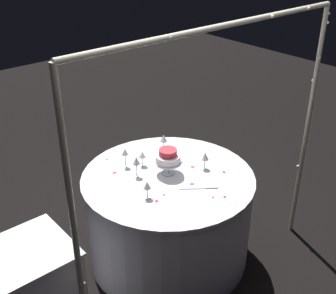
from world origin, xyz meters
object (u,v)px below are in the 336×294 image
(wine_glass_5, at_px, (205,157))
(decorative_arch, at_px, (218,130))
(wine_glass_2, at_px, (136,161))
(wine_glass_3, at_px, (125,153))
(wine_glass_0, at_px, (164,139))
(main_table, at_px, (168,216))
(cake_knife, at_px, (201,188))
(wine_glass_4, at_px, (142,155))
(tiered_cake, at_px, (168,158))
(wine_glass_1, at_px, (147,186))

(wine_glass_5, bearing_deg, decorative_arch, 52.66)
(wine_glass_2, xyz_separation_m, wine_glass_3, (-0.02, -0.18, -0.01))
(wine_glass_2, bearing_deg, wine_glass_5, 151.33)
(wine_glass_2, bearing_deg, wine_glass_0, -157.96)
(wine_glass_5, bearing_deg, main_table, -19.02)
(cake_knife, bearing_deg, wine_glass_4, -77.33)
(tiered_cake, distance_m, wine_glass_2, 0.25)
(decorative_arch, bearing_deg, wine_glass_5, -127.34)
(main_table, height_order, wine_glass_4, wine_glass_4)
(wine_glass_2, relative_size, wine_glass_4, 1.32)
(wine_glass_2, height_order, wine_glass_4, wine_glass_2)
(decorative_arch, relative_size, wine_glass_1, 16.11)
(wine_glass_2, relative_size, cake_knife, 0.72)
(wine_glass_3, xyz_separation_m, cake_knife, (-0.24, 0.64, -0.12))
(wine_glass_3, bearing_deg, wine_glass_2, 83.64)
(main_table, bearing_deg, wine_glass_1, 22.64)
(wine_glass_0, distance_m, wine_glass_4, 0.30)
(wine_glass_3, distance_m, wine_glass_5, 0.65)
(decorative_arch, relative_size, wine_glass_4, 16.93)
(wine_glass_1, bearing_deg, cake_knife, 156.73)
(decorative_arch, xyz_separation_m, wine_glass_3, (0.17, -0.85, -0.47))
(decorative_arch, relative_size, wine_glass_0, 13.75)
(decorative_arch, relative_size, wine_glass_2, 12.85)
(wine_glass_2, relative_size, wine_glass_3, 1.06)
(tiered_cake, height_order, wine_glass_0, tiered_cake)
(wine_glass_1, bearing_deg, wine_glass_2, -113.11)
(tiered_cake, height_order, wine_glass_5, tiered_cake)
(decorative_arch, distance_m, wine_glass_0, 0.99)
(decorative_arch, height_order, wine_glass_4, decorative_arch)
(decorative_arch, relative_size, wine_glass_5, 15.15)
(wine_glass_3, bearing_deg, wine_glass_0, 178.64)
(wine_glass_0, xyz_separation_m, wine_glass_4, (0.29, 0.07, -0.03))
(wine_glass_0, relative_size, wine_glass_5, 1.10)
(wine_glass_0, bearing_deg, wine_glass_2, 22.04)
(decorative_arch, height_order, wine_glass_1, decorative_arch)
(cake_knife, bearing_deg, tiered_cake, -81.91)
(main_table, xyz_separation_m, tiered_cake, (-0.03, -0.03, 0.54))
(main_table, distance_m, wine_glass_2, 0.59)
(wine_glass_0, height_order, cake_knife, wine_glass_0)
(decorative_arch, xyz_separation_m, wine_glass_1, (0.31, -0.38, -0.49))
(main_table, height_order, wine_glass_3, wine_glass_3)
(main_table, relative_size, cake_knife, 5.70)
(decorative_arch, relative_size, cake_knife, 9.26)
(wine_glass_1, height_order, cake_knife, wine_glass_1)
(tiered_cake, xyz_separation_m, wine_glass_2, (0.21, -0.13, -0.01))
(main_table, xyz_separation_m, wine_glass_0, (-0.24, -0.34, 0.52))
(wine_glass_2, bearing_deg, tiered_cake, 148.62)
(main_table, bearing_deg, cake_knife, 104.10)
(main_table, xyz_separation_m, wine_glass_5, (-0.31, 0.11, 0.51))
(wine_glass_0, xyz_separation_m, wine_glass_2, (0.42, 0.17, 0.01))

